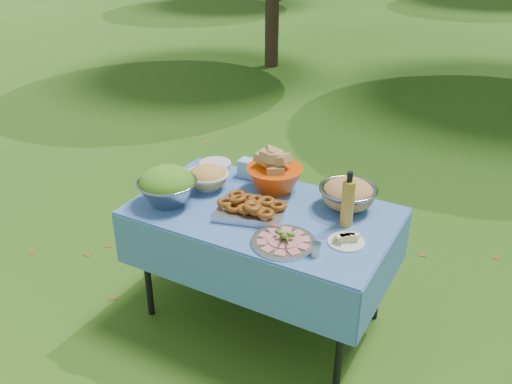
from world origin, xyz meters
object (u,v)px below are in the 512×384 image
salad_bowl (167,186)px  charcuterie_platter (284,237)px  plate_stack (215,167)px  bread_bowl (275,173)px  pasta_bowl_steel (348,194)px  oil_bottle (348,199)px  picnic_table (263,265)px

salad_bowl → charcuterie_platter: (0.77, -0.06, -0.07)m
plate_stack → bread_bowl: 0.46m
pasta_bowl_steel → charcuterie_platter: bearing=-106.3°
oil_bottle → bread_bowl: bearing=161.2°
pasta_bowl_steel → oil_bottle: size_ratio=1.04×
salad_bowl → bread_bowl: bread_bowl is taller
oil_bottle → picnic_table: bearing=-171.1°
salad_bowl → plate_stack: (0.01, 0.49, -0.08)m
plate_stack → bread_bowl: size_ratio=0.60×
bread_bowl → charcuterie_platter: size_ratio=1.01×
salad_bowl → plate_stack: bearing=89.0°
salad_bowl → charcuterie_platter: bearing=-4.3°
pasta_bowl_steel → charcuterie_platter: 0.53m
bread_bowl → charcuterie_platter: 0.60m
pasta_bowl_steel → picnic_table: bearing=-147.4°
pasta_bowl_steel → oil_bottle: bearing=-71.2°
pasta_bowl_steel → oil_bottle: oil_bottle is taller
picnic_table → plate_stack: plate_stack is taller
pasta_bowl_steel → plate_stack: bearing=177.8°
bread_bowl → oil_bottle: (0.52, -0.18, 0.04)m
salad_bowl → pasta_bowl_steel: salad_bowl is taller
picnic_table → oil_bottle: oil_bottle is taller
salad_bowl → pasta_bowl_steel: (0.92, 0.45, -0.03)m
charcuterie_platter → oil_bottle: bearing=57.0°
pasta_bowl_steel → charcuterie_platter: pasta_bowl_steel is taller
picnic_table → salad_bowl: bearing=-159.3°
oil_bottle → charcuterie_platter: bearing=-123.0°
bread_bowl → oil_bottle: 0.55m
pasta_bowl_steel → salad_bowl: bearing=-153.8°
bread_bowl → charcuterie_platter: bearing=-58.3°
charcuterie_platter → pasta_bowl_steel: bearing=73.7°
salad_bowl → oil_bottle: (0.98, 0.27, 0.04)m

